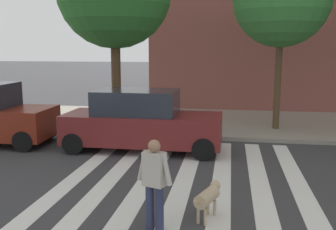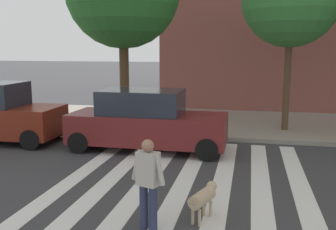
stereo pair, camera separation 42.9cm
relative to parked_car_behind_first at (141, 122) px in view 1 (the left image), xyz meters
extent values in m
cube|color=gray|center=(1.36, 4.57, -0.83)|extent=(80.00, 6.00, 0.15)
cube|color=silver|center=(-1.02, -5.48, -0.90)|extent=(0.45, 13.52, 0.01)
cube|color=silver|center=(-0.12, -5.48, -0.90)|extent=(0.45, 13.52, 0.01)
cylinder|color=black|center=(-3.62, 0.92, -0.58)|extent=(0.67, 0.24, 0.66)
cylinder|color=black|center=(-3.56, -0.80, -0.58)|extent=(0.67, 0.24, 0.66)
cube|color=maroon|center=(0.05, 0.00, -0.20)|extent=(4.90, 1.86, 0.91)
cube|color=#232833|center=(-0.14, 0.00, 0.62)|extent=(2.52, 1.63, 0.74)
cylinder|color=black|center=(2.02, 0.83, -0.58)|extent=(0.66, 0.22, 0.66)
cylinder|color=black|center=(2.01, -0.85, -0.58)|extent=(0.66, 0.22, 0.66)
cylinder|color=black|center=(-1.91, 0.85, -0.58)|extent=(0.66, 0.22, 0.66)
cylinder|color=black|center=(-1.92, -0.83, -0.58)|extent=(0.66, 0.22, 0.66)
cylinder|color=#4C3823|center=(-1.60, 2.72, 1.22)|extent=(0.36, 0.36, 3.95)
cylinder|color=#4C3823|center=(4.47, 3.35, 1.16)|extent=(0.25, 0.25, 3.83)
cylinder|color=#282D4C|center=(1.37, -5.23, -0.50)|extent=(0.19, 0.19, 0.82)
cylinder|color=#282D4C|center=(1.56, -5.30, -0.50)|extent=(0.19, 0.19, 0.82)
cube|color=#B2ADA3|center=(1.47, -5.26, 0.21)|extent=(0.44, 0.36, 0.60)
cylinder|color=#B2ADA3|center=(1.24, -5.18, 0.24)|extent=(0.24, 0.16, 0.57)
cylinder|color=#B2ADA3|center=(1.69, -5.35, 0.24)|extent=(0.24, 0.16, 0.57)
sphere|color=#936B51|center=(1.47, -5.26, 0.62)|extent=(0.28, 0.28, 0.22)
cylinder|color=tan|center=(2.35, -4.73, -0.46)|extent=(0.46, 0.69, 0.26)
sphere|color=tan|center=(2.49, -4.35, -0.36)|extent=(0.26, 0.26, 0.20)
cylinder|color=tan|center=(2.21, -5.12, -0.41)|extent=(0.11, 0.23, 0.16)
cylinder|color=tan|center=(2.36, -4.49, -0.75)|extent=(0.07, 0.07, 0.32)
cylinder|color=tan|center=(2.50, -4.54, -0.75)|extent=(0.07, 0.07, 0.32)
cylinder|color=tan|center=(2.21, -4.91, -0.75)|extent=(0.07, 0.07, 0.32)
cylinder|color=tan|center=(2.34, -4.96, -0.75)|extent=(0.07, 0.07, 0.32)
camera|label=1|loc=(2.73, -11.55, 2.28)|focal=41.26mm
camera|label=2|loc=(3.15, -11.47, 2.28)|focal=41.26mm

